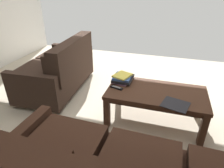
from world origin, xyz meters
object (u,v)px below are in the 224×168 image
(coffee_table, at_px, (156,96))
(tv_remote, at_px, (117,88))
(book_stack, at_px, (123,78))
(loose_magazine, at_px, (175,104))
(loveseat_near, at_px, (60,69))

(coffee_table, bearing_deg, tv_remote, 8.24)
(book_stack, height_order, tv_remote, book_stack)
(coffee_table, bearing_deg, loose_magazine, 133.29)
(coffee_table, distance_m, tv_remote, 0.49)
(loveseat_near, distance_m, book_stack, 1.16)
(book_stack, bearing_deg, coffee_table, 162.48)
(tv_remote, height_order, loose_magazine, tv_remote)
(book_stack, distance_m, tv_remote, 0.22)
(loveseat_near, bearing_deg, book_stack, 166.42)
(loveseat_near, height_order, tv_remote, loveseat_near)
(tv_remote, bearing_deg, loose_magazine, 166.79)
(loveseat_near, bearing_deg, loose_magazine, 160.11)
(loveseat_near, bearing_deg, tv_remote, 156.07)
(loose_magazine, bearing_deg, loveseat_near, 85.61)
(coffee_table, xyz_separation_m, loose_magazine, (-0.22, 0.24, 0.07))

